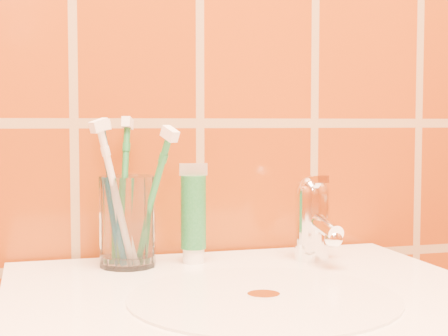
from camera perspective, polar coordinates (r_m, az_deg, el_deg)
name	(u,v)px	position (r m, az deg, el deg)	size (l,w,h in m)	color
glass_tumbler	(128,221)	(0.93, -8.01, -4.41)	(0.08, 0.08, 0.12)	white
toothpaste_tube	(193,216)	(0.94, -2.56, -4.05)	(0.04, 0.03, 0.14)	white
faucet	(313,215)	(0.97, 7.41, -3.91)	(0.05, 0.11, 0.12)	white
toothbrush_0	(113,195)	(0.92, -9.18, -2.20)	(0.05, 0.04, 0.20)	navy
toothbrush_1	(151,200)	(0.90, -6.06, -2.64)	(0.06, 0.09, 0.19)	#1F773C
toothbrush_2	(117,196)	(0.90, -8.92, -2.33)	(0.07, 0.05, 0.20)	white
toothbrush_3	(124,191)	(0.95, -8.30, -1.92)	(0.04, 0.07, 0.21)	#1E7237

